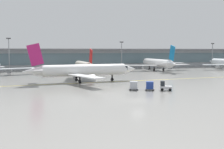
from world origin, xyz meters
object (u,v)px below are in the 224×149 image
gate_airplane_2 (84,65)px  taxiing_regional_jet (83,71)px  cargo_dolly_lead (150,86)px  cargo_dolly_trailing (134,85)px  baggage_tug (165,87)px  apron_light_mast_3 (212,54)px  gate_airplane_3 (157,63)px  apron_light_mast_2 (122,54)px  apron_light_mast_1 (9,53)px

gate_airplane_2 → taxiing_regional_jet: bearing=166.6°
cargo_dolly_lead → cargo_dolly_trailing: bearing=180.0°
baggage_tug → apron_light_mast_3: 93.28m
gate_airplane_2 → gate_airplane_3: (32.87, 0.60, 0.43)m
cargo_dolly_trailing → apron_light_mast_2: (19.34, 62.97, 6.09)m
baggage_tug → cargo_dolly_lead: size_ratio=1.15×
gate_airplane_3 → cargo_dolly_lead: 58.89m
gate_airplane_2 → apron_light_mast_3: bearing=-80.4°
taxiing_regional_jet → baggage_tug: 25.28m
taxiing_regional_jet → baggage_tug: (14.08, -20.87, -2.33)m
taxiing_regional_jet → apron_light_mast_2: 52.64m
gate_airplane_2 → apron_light_mast_1: (-28.67, 13.40, 4.83)m
gate_airplane_3 → apron_light_mast_3: size_ratio=2.61×
cargo_dolly_trailing → apron_light_mast_1: bearing=139.8°
cargo_dolly_lead → apron_light_mast_1: size_ratio=0.18×
taxiing_regional_jet → apron_light_mast_1: apron_light_mast_1 is taller
cargo_dolly_lead → apron_light_mast_3: bearing=68.3°
gate_airplane_2 → taxiing_regional_jet: taxiing_regional_jet is taller
taxiing_regional_jet → cargo_dolly_trailing: taxiing_regional_jet is taller
gate_airplane_2 → apron_light_mast_2: bearing=-58.9°
apron_light_mast_1 → apron_light_mast_3: size_ratio=1.10×
gate_airplane_2 → cargo_dolly_lead: 51.26m
gate_airplane_3 → apron_light_mast_2: size_ratio=2.55×
apron_light_mast_1 → apron_light_mast_3: 101.01m
gate_airplane_2 → baggage_tug: 52.97m
gate_airplane_2 → cargo_dolly_trailing: bearing=179.8°
gate_airplane_2 → apron_light_mast_1: apron_light_mast_1 is taller
gate_airplane_3 → cargo_dolly_lead: size_ratio=12.84×
taxiing_regional_jet → apron_light_mast_3: (78.79, 46.03, 3.79)m
baggage_tug → cargo_dolly_trailing: bearing=180.0°
taxiing_regional_jet → apron_light_mast_3: bearing=28.0°
gate_airplane_3 → apron_light_mast_1: 63.01m
cargo_dolly_lead → apron_light_mast_2: bearing=100.2°
gate_airplane_2 → cargo_dolly_trailing: 49.62m
gate_airplane_2 → baggage_tug: size_ratio=9.74×
apron_light_mast_1 → apron_light_mast_2: apron_light_mast_1 is taller
gate_airplane_3 → cargo_dolly_lead: gate_airplane_3 is taller
baggage_tug → apron_light_mast_1: bearing=143.2°
apron_light_mast_3 → gate_airplane_2: bearing=-168.7°
gate_airplane_2 → apron_light_mast_3: 73.89m
baggage_tug → gate_airplane_2: bearing=122.6°
baggage_tug → apron_light_mast_2: size_ratio=0.23×
cargo_dolly_lead → cargo_dolly_trailing: same height
apron_light_mast_1 → apron_light_mast_2: 49.39m
baggage_tug → cargo_dolly_trailing: size_ratio=1.15×
apron_light_mast_1 → cargo_dolly_trailing: bearing=-64.5°
cargo_dolly_lead → apron_light_mast_2: 66.69m
apron_light_mast_2 → taxiing_regional_jet: bearing=-121.2°
taxiing_regional_jet → baggage_tug: size_ratio=11.00×
taxiing_regional_jet → baggage_tug: taxiing_regional_jet is taller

